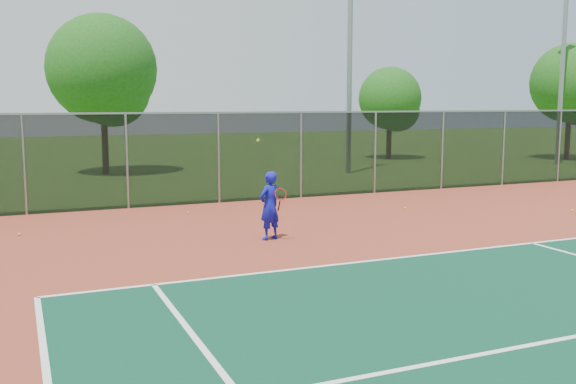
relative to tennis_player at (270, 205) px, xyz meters
name	(u,v)px	position (x,y,z in m)	size (l,w,h in m)	color
ground	(569,287)	(3.58, -5.88, -0.86)	(120.00, 120.00, 0.00)	#345F1B
court_apron	(494,261)	(3.58, -3.88, -0.85)	(30.00, 20.00, 0.02)	#953926
fence_back	(301,154)	(3.58, 6.12, 0.70)	(30.00, 0.06, 3.03)	black
tennis_player	(270,205)	(0.00, 0.00, 0.00)	(0.72, 0.72, 2.47)	#1215AB
practice_ball_0	(405,208)	(5.57, 2.52, -0.81)	(0.07, 0.07, 0.07)	#C4DE19
practice_ball_2	(19,234)	(-5.65, 2.89, -0.81)	(0.07, 0.07, 0.07)	#C4DE19
practice_ball_3	(188,213)	(-0.93, 4.33, -0.81)	(0.07, 0.07, 0.07)	#C4DE19
practice_ball_4	(572,210)	(10.08, 0.14, -0.81)	(0.07, 0.07, 0.07)	#C4DE19
floodlight_n	(350,20)	(8.96, 12.55, 6.26)	(0.90, 0.40, 12.68)	gray
floodlight_ne	(564,31)	(21.64, 12.06, 6.26)	(0.90, 0.40, 12.68)	gray
tree_back_left	(105,74)	(-1.62, 16.82, 3.81)	(5.07, 5.07, 7.44)	#331D12
tree_back_mid	(392,101)	(15.18, 18.71, 2.57)	(3.72, 3.72, 5.47)	#331D12
tree_back_right	(573,87)	(24.66, 14.12, 3.41)	(4.64, 4.64, 6.81)	#331D12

